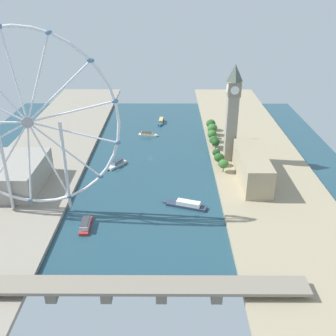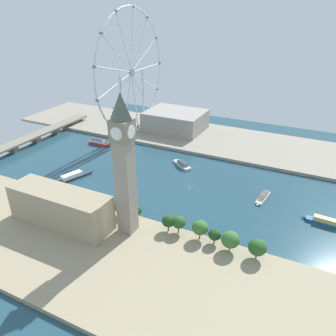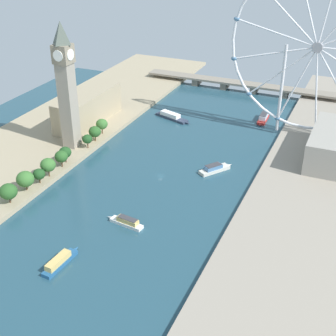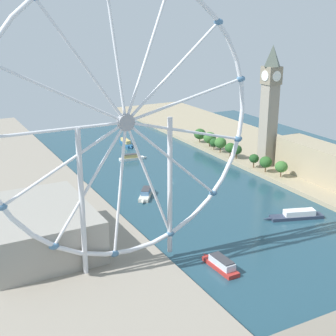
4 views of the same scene
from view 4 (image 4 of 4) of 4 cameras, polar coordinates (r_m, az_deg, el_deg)
name	(u,v)px [view 4 (image 4 of 4)]	position (r m, az deg, el deg)	size (l,w,h in m)	color
ground_plane	(172,180)	(355.58, 0.49, -1.40)	(380.60, 380.60, 0.00)	#234756
riverbank_left	(284,158)	(413.46, 13.42, 1.13)	(90.00, 520.00, 3.00)	tan
riverbank_right	(26,204)	(321.55, -16.28, -4.04)	(90.00, 520.00, 3.00)	gray
clock_tower	(270,104)	(375.92, 11.78, 7.28)	(12.52, 12.52, 91.15)	gray
parliament_block	(321,162)	(361.59, 17.45, 0.62)	(22.00, 72.08, 24.47)	tan
tree_row_embankment	(228,146)	(406.32, 7.02, 2.57)	(12.98, 119.89, 13.02)	#513823
ferris_wheel	(126,124)	(215.26, -4.95, 5.17)	(129.01, 3.20, 132.34)	silver
riverside_hall	(38,228)	(255.43, -14.94, -6.80)	(51.02, 65.18, 21.56)	gray
tour_boat_0	(146,194)	(324.00, -2.61, -3.01)	(18.58, 24.20, 5.31)	beige
tour_boat_1	(297,215)	(300.88, 14.83, -5.33)	(36.73, 16.99, 5.27)	#2D384C
tour_boat_2	(132,157)	(403.35, -4.27, 1.25)	(24.28, 7.61, 5.06)	white
tour_boat_3	(126,143)	(447.94, -4.91, 2.96)	(6.71, 27.12, 5.23)	#235684
tour_boat_4	(221,264)	(239.18, 6.18, -11.07)	(7.09, 26.37, 6.03)	#B22D28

